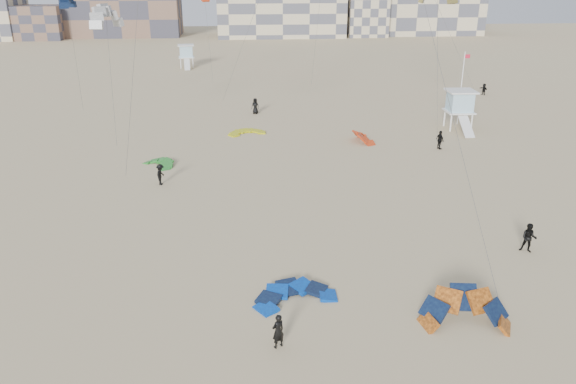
{
  "coord_description": "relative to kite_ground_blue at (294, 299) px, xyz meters",
  "views": [
    {
      "loc": [
        -1.15,
        -20.98,
        15.89
      ],
      "look_at": [
        1.19,
        6.0,
        5.19
      ],
      "focal_mm": 35.0,
      "sensor_mm": 36.0,
      "label": 1
    }
  ],
  "objects": [
    {
      "name": "kite_ground_orange",
      "position": [
        7.98,
        -2.9,
        0.0
      ],
      "size": [
        4.93,
        4.91,
        4.36
      ],
      "primitive_type": null,
      "rotation": [
        0.81,
        0.0,
        -0.14
      ],
      "color": "orange",
      "rests_on": "ground"
    },
    {
      "name": "kite_ground_blue",
      "position": [
        0.0,
        0.0,
        0.0
      ],
      "size": [
        4.95,
        5.1,
        1.39
      ],
      "primitive_type": null,
      "rotation": [
        0.15,
        0.0,
        0.28
      ],
      "color": "#004CC3",
      "rests_on": "ground"
    },
    {
      "name": "condo_mid",
      "position": [
        8.64,
        126.02,
        6.0
      ],
      "size": [
        32.0,
        16.0,
        12.0
      ],
      "primitive_type": "cube",
      "color": "beige",
      "rests_on": "ground"
    },
    {
      "name": "kite_ground_red_far",
      "position": [
        9.67,
        28.19,
        0.0
      ],
      "size": [
        3.61,
        3.46,
        3.03
      ],
      "primitive_type": null,
      "rotation": [
        0.64,
        0.0,
        1.68
      ],
      "color": "#DA4720",
      "rests_on": "ground"
    },
    {
      "name": "kite_ground_yellow",
      "position": [
        -1.9,
        32.07,
        0.0
      ],
      "size": [
        4.38,
        4.51,
        0.6
      ],
      "primitive_type": null,
      "rotation": [
        0.05,
        0.0,
        0.28
      ],
      "color": "#D4DD12",
      "rests_on": "ground"
    },
    {
      "name": "flagpole",
      "position": [
        21.51,
        33.94,
        4.15
      ],
      "size": [
        0.64,
        0.1,
        7.9
      ],
      "color": "white",
      "rests_on": "ground"
    },
    {
      "name": "condo_east",
      "position": [
        48.64,
        128.02,
        8.0
      ],
      "size": [
        26.0,
        14.0,
        16.0
      ],
      "primitive_type": "cube",
      "color": "beige",
      "rests_on": "ground"
    },
    {
      "name": "kitesurfer_d",
      "position": [
        16.35,
        24.99,
        0.9
      ],
      "size": [
        0.72,
        1.14,
        1.8
      ],
      "primitive_type": "imported",
      "rotation": [
        0.0,
        0.0,
        1.86
      ],
      "color": "black",
      "rests_on": "ground"
    },
    {
      "name": "lifeguard_tower_far",
      "position": [
        -11.6,
        76.29,
        1.93
      ],
      "size": [
        3.02,
        5.47,
        3.9
      ],
      "rotation": [
        0.0,
        0.0,
        0.1
      ],
      "color": "white",
      "rests_on": "ground"
    },
    {
      "name": "kitesurfer_c",
      "position": [
        -8.96,
        17.58,
        0.85
      ],
      "size": [
        0.85,
        1.21,
        1.7
      ],
      "primitive_type": "imported",
      "rotation": [
        0.0,
        0.0,
        1.36
      ],
      "color": "black",
      "rests_on": "ground"
    },
    {
      "name": "kite_fly_grey",
      "position": [
        -14.67,
        30.71,
        11.72
      ],
      "size": [
        5.18,
        8.06,
        12.15
      ],
      "rotation": [
        0.0,
        0.0,
        1.17
      ],
      "color": "silver",
      "rests_on": "ground"
    },
    {
      "name": "kite_fly_navy",
      "position": [
        -20.28,
        38.95,
        12.88
      ],
      "size": [
        3.16,
        3.27,
        12.93
      ],
      "rotation": [
        0.0,
        0.0,
        1.55
      ],
      "color": "#102542",
      "rests_on": "ground"
    },
    {
      "name": "kitesurfer_b",
      "position": [
        14.57,
        4.01,
        0.92
      ],
      "size": [
        1.12,
        1.05,
        1.84
      ],
      "primitive_type": "imported",
      "rotation": [
        0.0,
        0.0,
        -0.53
      ],
      "color": "black",
      "rests_on": "ground"
    },
    {
      "name": "lifeguard_tower_near",
      "position": [
        20.82,
        32.14,
        2.06
      ],
      "size": [
        3.05,
        5.71,
        4.15
      ],
      "rotation": [
        0.0,
        0.0,
        -0.04
      ],
      "color": "white",
      "rests_on": "ground"
    },
    {
      "name": "kitesurfer_f",
      "position": [
        30.88,
        49.03,
        0.78
      ],
      "size": [
        0.88,
        1.51,
        1.55
      ],
      "primitive_type": "imported",
      "rotation": [
        0.0,
        0.0,
        -1.26
      ],
      "color": "black",
      "rests_on": "ground"
    },
    {
      "name": "ground",
      "position": [
        -1.36,
        -3.98,
        0.0
      ],
      "size": [
        320.0,
        320.0,
        0.0
      ],
      "primitive_type": "plane",
      "color": "tan",
      "rests_on": "ground"
    },
    {
      "name": "condo_fill_left",
      "position": [
        -51.36,
        124.02,
        4.0
      ],
      "size": [
        12.0,
        10.0,
        8.0
      ],
      "primitive_type": "cube",
      "color": "brown",
      "rests_on": "ground"
    },
    {
      "name": "kitesurfer_e",
      "position": [
        -0.7,
        40.78,
        0.93
      ],
      "size": [
        1.06,
        0.89,
        1.86
      ],
      "primitive_type": "imported",
      "rotation": [
        0.0,
        0.0,
        -0.38
      ],
      "color": "black",
      "rests_on": "ground"
    },
    {
      "name": "condo_fill_right",
      "position": [
        30.64,
        124.02,
        5.0
      ],
      "size": [
        10.0,
        10.0,
        10.0
      ],
      "primitive_type": "cube",
      "color": "beige",
      "rests_on": "ground"
    },
    {
      "name": "kite_ground_green",
      "position": [
        -9.72,
        22.46,
        0.0
      ],
      "size": [
        4.34,
        4.31,
        1.48
      ],
      "primitive_type": null,
      "rotation": [
        0.23,
        0.0,
        -0.86
      ],
      "color": "green",
      "rests_on": "ground"
    },
    {
      "name": "kitesurfer_main",
      "position": [
        -1.13,
        -3.93,
        0.85
      ],
      "size": [
        0.74,
        0.66,
        1.7
      ],
      "primitive_type": "imported",
      "rotation": [
        0.0,
        0.0,
        3.67
      ],
      "color": "black",
      "rests_on": "ground"
    }
  ]
}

